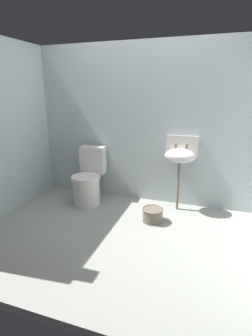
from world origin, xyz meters
The scene contains 5 objects.
ground_plane centered at (0.00, 0.00, -0.04)m, with size 3.55×2.46×0.08m, color gray.
wall_back centered at (0.00, 1.08, 1.09)m, with size 3.55×0.10×2.19m, color #A8B6B8.
toilet_near_wall centered at (-0.71, 0.68, 0.32)m, with size 0.43×0.62×0.78m.
sink centered at (0.54, 0.87, 0.75)m, with size 0.42×0.35×0.99m.
bucket centered at (0.30, 0.39, 0.09)m, with size 0.26×0.26×0.17m.
Camera 1 is at (0.90, -2.41, 1.54)m, focal length 27.24 mm.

